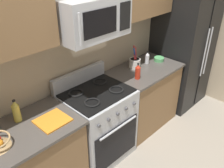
{
  "coord_description": "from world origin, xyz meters",
  "views": [
    {
      "loc": [
        -1.53,
        -1.08,
        2.35
      ],
      "look_at": [
        0.12,
        0.54,
        1.03
      ],
      "focal_mm": 38.91,
      "sensor_mm": 36.0,
      "label": 1
    }
  ],
  "objects_px": {
    "range_oven": "(97,123)",
    "cutting_board": "(53,121)",
    "prep_bowl": "(159,59)",
    "refrigerator": "(182,49)",
    "bottle_hot_sauce": "(138,72)",
    "bottle_vinegar": "(147,58)",
    "microwave": "(91,17)",
    "bottle_oil": "(16,111)",
    "utensil_crock": "(135,62)"
  },
  "relations": [
    {
      "from": "utensil_crock",
      "to": "bottle_vinegar",
      "type": "relative_size",
      "value": 1.74
    },
    {
      "from": "cutting_board",
      "to": "bottle_hot_sauce",
      "type": "height_order",
      "value": "bottle_hot_sauce"
    },
    {
      "from": "cutting_board",
      "to": "bottle_hot_sauce",
      "type": "xyz_separation_m",
      "value": [
        1.22,
        -0.03,
        0.09
      ]
    },
    {
      "from": "bottle_vinegar",
      "to": "bottle_oil",
      "type": "bearing_deg",
      "value": 177.49
    },
    {
      "from": "range_oven",
      "to": "cutting_board",
      "type": "bearing_deg",
      "value": -172.73
    },
    {
      "from": "microwave",
      "to": "utensil_crock",
      "type": "bearing_deg",
      "value": 6.51
    },
    {
      "from": "utensil_crock",
      "to": "bottle_hot_sauce",
      "type": "height_order",
      "value": "utensil_crock"
    },
    {
      "from": "refrigerator",
      "to": "prep_bowl",
      "type": "xyz_separation_m",
      "value": [
        -0.61,
        0.02,
        0.01
      ]
    },
    {
      "from": "utensil_crock",
      "to": "bottle_hot_sauce",
      "type": "xyz_separation_m",
      "value": [
        -0.23,
        -0.24,
        0.03
      ]
    },
    {
      "from": "range_oven",
      "to": "prep_bowl",
      "type": "xyz_separation_m",
      "value": [
        1.22,
        0.01,
        0.47
      ]
    },
    {
      "from": "prep_bowl",
      "to": "microwave",
      "type": "bearing_deg",
      "value": 178.94
    },
    {
      "from": "bottle_oil",
      "to": "cutting_board",
      "type": "bearing_deg",
      "value": -47.84
    },
    {
      "from": "bottle_hot_sauce",
      "to": "bottle_oil",
      "type": "height_order",
      "value": "bottle_oil"
    },
    {
      "from": "range_oven",
      "to": "bottle_hot_sauce",
      "type": "distance_m",
      "value": 0.8
    },
    {
      "from": "bottle_vinegar",
      "to": "utensil_crock",
      "type": "bearing_deg",
      "value": 169.27
    },
    {
      "from": "bottle_oil",
      "to": "refrigerator",
      "type": "bearing_deg",
      "value": -3.84
    },
    {
      "from": "bottle_oil",
      "to": "prep_bowl",
      "type": "xyz_separation_m",
      "value": [
        2.08,
        -0.16,
        -0.08
      ]
    },
    {
      "from": "utensil_crock",
      "to": "cutting_board",
      "type": "height_order",
      "value": "utensil_crock"
    },
    {
      "from": "refrigerator",
      "to": "bottle_vinegar",
      "type": "bearing_deg",
      "value": 173.02
    },
    {
      "from": "range_oven",
      "to": "refrigerator",
      "type": "relative_size",
      "value": 0.59
    },
    {
      "from": "microwave",
      "to": "range_oven",
      "type": "bearing_deg",
      "value": -89.94
    },
    {
      "from": "cutting_board",
      "to": "bottle_vinegar",
      "type": "height_order",
      "value": "bottle_vinegar"
    },
    {
      "from": "range_oven",
      "to": "microwave",
      "type": "relative_size",
      "value": 1.5
    },
    {
      "from": "utensil_crock",
      "to": "prep_bowl",
      "type": "distance_m",
      "value": 0.42
    },
    {
      "from": "refrigerator",
      "to": "prep_bowl",
      "type": "height_order",
      "value": "refrigerator"
    },
    {
      "from": "microwave",
      "to": "bottle_oil",
      "type": "relative_size",
      "value": 3.16
    },
    {
      "from": "prep_bowl",
      "to": "range_oven",
      "type": "bearing_deg",
      "value": -179.74
    },
    {
      "from": "utensil_crock",
      "to": "microwave",
      "type": "bearing_deg",
      "value": -173.49
    },
    {
      "from": "refrigerator",
      "to": "microwave",
      "type": "distance_m",
      "value": 2.02
    },
    {
      "from": "cutting_board",
      "to": "bottle_hot_sauce",
      "type": "distance_m",
      "value": 1.23
    },
    {
      "from": "range_oven",
      "to": "bottle_vinegar",
      "type": "relative_size",
      "value": 6.17
    },
    {
      "from": "cutting_board",
      "to": "bottle_vinegar",
      "type": "distance_m",
      "value": 1.68
    },
    {
      "from": "refrigerator",
      "to": "bottle_hot_sauce",
      "type": "bearing_deg",
      "value": -175.57
    },
    {
      "from": "cutting_board",
      "to": "bottle_oil",
      "type": "relative_size",
      "value": 1.25
    },
    {
      "from": "bottle_oil",
      "to": "prep_bowl",
      "type": "relative_size",
      "value": 1.59
    },
    {
      "from": "prep_bowl",
      "to": "refrigerator",
      "type": "bearing_deg",
      "value": -2.13
    },
    {
      "from": "bottle_vinegar",
      "to": "bottle_hot_sauce",
      "type": "bearing_deg",
      "value": -156.51
    },
    {
      "from": "range_oven",
      "to": "microwave",
      "type": "bearing_deg",
      "value": 90.06
    },
    {
      "from": "cutting_board",
      "to": "prep_bowl",
      "type": "xyz_separation_m",
      "value": [
        1.85,
        0.09,
        0.02
      ]
    },
    {
      "from": "bottle_vinegar",
      "to": "bottle_hot_sauce",
      "type": "height_order",
      "value": "bottle_hot_sauce"
    },
    {
      "from": "bottle_hot_sauce",
      "to": "prep_bowl",
      "type": "bearing_deg",
      "value": 10.69
    },
    {
      "from": "microwave",
      "to": "bottle_oil",
      "type": "height_order",
      "value": "microwave"
    },
    {
      "from": "refrigerator",
      "to": "bottle_hot_sauce",
      "type": "relative_size",
      "value": 8.92
    },
    {
      "from": "range_oven",
      "to": "bottle_vinegar",
      "type": "height_order",
      "value": "range_oven"
    },
    {
      "from": "range_oven",
      "to": "microwave",
      "type": "xyz_separation_m",
      "value": [
        -0.0,
        0.03,
        1.28
      ]
    },
    {
      "from": "utensil_crock",
      "to": "refrigerator",
      "type": "bearing_deg",
      "value": -7.79
    },
    {
      "from": "bottle_vinegar",
      "to": "range_oven",
      "type": "bearing_deg",
      "value": -175.56
    },
    {
      "from": "refrigerator",
      "to": "microwave",
      "type": "height_order",
      "value": "microwave"
    },
    {
      "from": "range_oven",
      "to": "utensil_crock",
      "type": "relative_size",
      "value": 3.55
    },
    {
      "from": "refrigerator",
      "to": "bottle_hot_sauce",
      "type": "distance_m",
      "value": 1.25
    }
  ]
}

